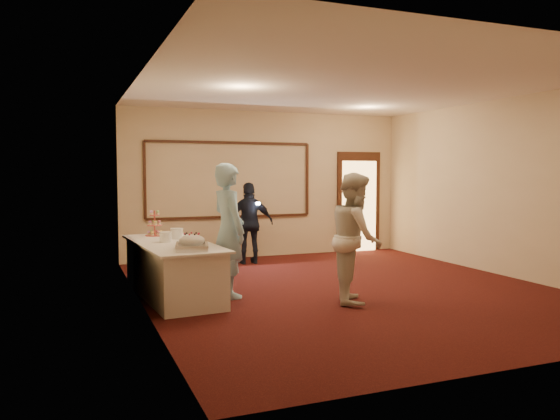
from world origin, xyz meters
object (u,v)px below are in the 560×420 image
Objects in this scene: pavlova_tray at (192,243)px; cupcake_stand at (155,226)px; plate_stack_a at (166,237)px; woman at (356,237)px; guest at (250,223)px; tart at (189,242)px; man at (229,230)px; plate_stack_b at (177,233)px; buffet_table at (173,269)px.

cupcake_stand is at bearing 96.91° from pavlova_tray.
plate_stack_a is at bearing 101.73° from pavlova_tray.
woman reaches higher than guest.
tart is at bearing -55.46° from plate_stack_a.
man is 1.77m from woman.
plate_stack_b is 2.66m from woman.
plate_stack_a is 0.39m from plate_stack_b.
pavlova_tray is at bearing 65.92° from guest.
tart is 0.16× the size of man.
cupcake_stand is 2.49× the size of plate_stack_a.
buffet_table is 0.47m from plate_stack_a.
buffet_table is 0.97m from man.
plate_stack_b is at bearing 88.32° from pavlova_tray.
plate_stack_b is 0.10× the size of man.
guest is at bearing 59.71° from pavlova_tray.
pavlova_tray is 3.56× the size of plate_stack_a.
plate_stack_a is 0.57× the size of tart.
woman reaches higher than pavlova_tray.
woman is (2.15, -0.40, 0.02)m from pavlova_tray.
plate_stack_a is (-0.08, 0.07, 0.46)m from buffet_table.
plate_stack_b is 0.70m from tart.
woman is at bearing -130.38° from man.
guest is (1.79, 3.07, -0.08)m from pavlova_tray.
plate_stack_a reaches higher than tart.
man is 2.80m from guest.
guest is (1.15, 2.55, -0.16)m from man.
cupcake_stand is at bearing 115.40° from plate_stack_b.
cupcake_stand is 0.57m from plate_stack_b.
plate_stack_a is at bearing 85.93° from woman.
man is (0.64, 0.51, 0.08)m from pavlova_tray.
pavlova_tray reaches higher than plate_stack_b.
guest is at bearing -33.68° from man.
guest reaches higher than pavlova_tray.
tart is 2.27m from woman.
plate_stack_a is (-0.18, 0.88, -0.02)m from pavlova_tray.
plate_stack_b is at bearing 56.13° from plate_stack_a.
pavlova_tray is 0.90m from plate_stack_a.
plate_stack_a is at bearing 54.07° from guest.
cupcake_stand is 1.25m from tart.
tart is at bearing -76.87° from cupcake_stand.
cupcake_stand is 0.23× the size of man.
buffet_table is 1.34× the size of man.
man reaches higher than pavlova_tray.
pavlova_tray is 0.40× the size of guest.
plate_stack_a is 2.67m from woman.
tart is at bearing 62.35° from guest.
plate_stack_a is at bearing 124.54° from tart.
man is (0.74, -0.30, 0.55)m from buffet_table.
man is (0.85, -1.21, 0.02)m from cupcake_stand.
plate_stack_b reaches higher than buffet_table.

